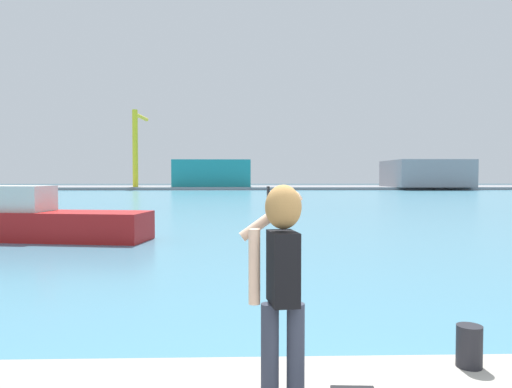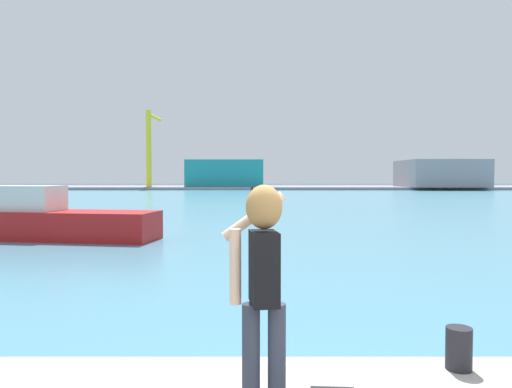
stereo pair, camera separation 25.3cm
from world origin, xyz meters
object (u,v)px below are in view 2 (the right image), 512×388
Objects in this scene: warehouse_left at (223,173)px; warehouse_right at (438,174)px; person_photographer at (260,272)px; port_crane at (148,141)px; harbor_bollard at (456,348)px; boat_moored at (40,220)px.

warehouse_right is at bearing -3.70° from warehouse_left.
warehouse_left is at bearing 176.30° from warehouse_right.
warehouse_right reaches higher than person_photographer.
person_photographer is 0.12× the size of port_crane.
harbor_bollard is 90.97m from warehouse_right.
boat_moored is 72.50m from port_crane.
person_photographer is at bearing -76.83° from port_crane.
warehouse_right reaches higher than harbor_bollard.
warehouse_right is at bearing -0.52° from port_crane.
harbor_bollard is at bearing -75.99° from person_photographer.
person_photographer is 0.13× the size of warehouse_right.
port_crane is (-11.63, 71.07, 8.38)m from boat_moored.
harbor_bollard is at bearing -75.55° from port_crane.
harbor_bollard is at bearing -84.86° from warehouse_left.
harbor_bollard is 0.04× the size of boat_moored.
warehouse_left is (-7.86, 87.44, 2.21)m from harbor_bollard.
warehouse_left is at bearing -3.91° from person_photographer.
warehouse_left is at bearing 95.14° from harbor_bollard.
port_crane reaches higher than harbor_bollard.
person_photographer is 2.17m from harbor_bollard.
port_crane is at bearing -171.40° from warehouse_left.
person_photographer is at bearing -112.08° from warehouse_right.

